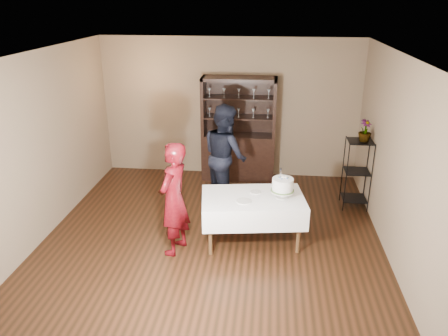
% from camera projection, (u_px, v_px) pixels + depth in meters
% --- Properties ---
extents(floor, '(5.00, 5.00, 0.00)m').
position_uv_depth(floor, '(213.00, 234.00, 6.69)').
color(floor, black).
rests_on(floor, ground).
extents(ceiling, '(5.00, 5.00, 0.00)m').
position_uv_depth(ceiling, '(211.00, 53.00, 5.69)').
color(ceiling, white).
rests_on(ceiling, back_wall).
extents(back_wall, '(5.00, 0.02, 2.70)m').
position_uv_depth(back_wall, '(230.00, 108.00, 8.50)').
color(back_wall, '#77674C').
rests_on(back_wall, floor).
extents(wall_left, '(0.02, 5.00, 2.70)m').
position_uv_depth(wall_left, '(45.00, 144.00, 6.44)').
color(wall_left, '#77674C').
rests_on(wall_left, floor).
extents(wall_right, '(0.02, 5.00, 2.70)m').
position_uv_depth(wall_right, '(394.00, 157.00, 5.94)').
color(wall_right, '#77674C').
rests_on(wall_right, floor).
extents(china_hutch, '(1.40, 0.48, 2.00)m').
position_uv_depth(china_hutch, '(238.00, 146.00, 8.50)').
color(china_hutch, black).
rests_on(china_hutch, floor).
extents(plant_etagere, '(0.42, 0.42, 1.20)m').
position_uv_depth(plant_etagere, '(357.00, 171.00, 7.32)').
color(plant_etagere, black).
rests_on(plant_etagere, floor).
extents(cake_table, '(1.57, 1.10, 0.73)m').
position_uv_depth(cake_table, '(253.00, 207.00, 6.29)').
color(cake_table, white).
rests_on(cake_table, floor).
extents(woman, '(0.54, 0.68, 1.62)m').
position_uv_depth(woman, '(174.00, 199.00, 5.96)').
color(woman, '#3E050E').
rests_on(woman, floor).
extents(man, '(1.02, 1.08, 1.76)m').
position_uv_depth(man, '(225.00, 155.00, 7.38)').
color(man, black).
rests_on(man, floor).
extents(cake, '(0.33, 0.33, 0.46)m').
position_uv_depth(cake, '(283.00, 186.00, 6.14)').
color(cake, beige).
rests_on(cake, cake_table).
extents(plate_near, '(0.26, 0.26, 0.01)m').
position_uv_depth(plate_near, '(244.00, 201.00, 6.08)').
color(plate_near, beige).
rests_on(plate_near, cake_table).
extents(plate_far, '(0.20, 0.20, 0.01)m').
position_uv_depth(plate_far, '(256.00, 192.00, 6.35)').
color(plate_far, beige).
rests_on(plate_far, cake_table).
extents(potted_plant, '(0.29, 0.29, 0.36)m').
position_uv_depth(potted_plant, '(365.00, 131.00, 7.03)').
color(potted_plant, '#496A32').
rests_on(potted_plant, plant_etagere).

